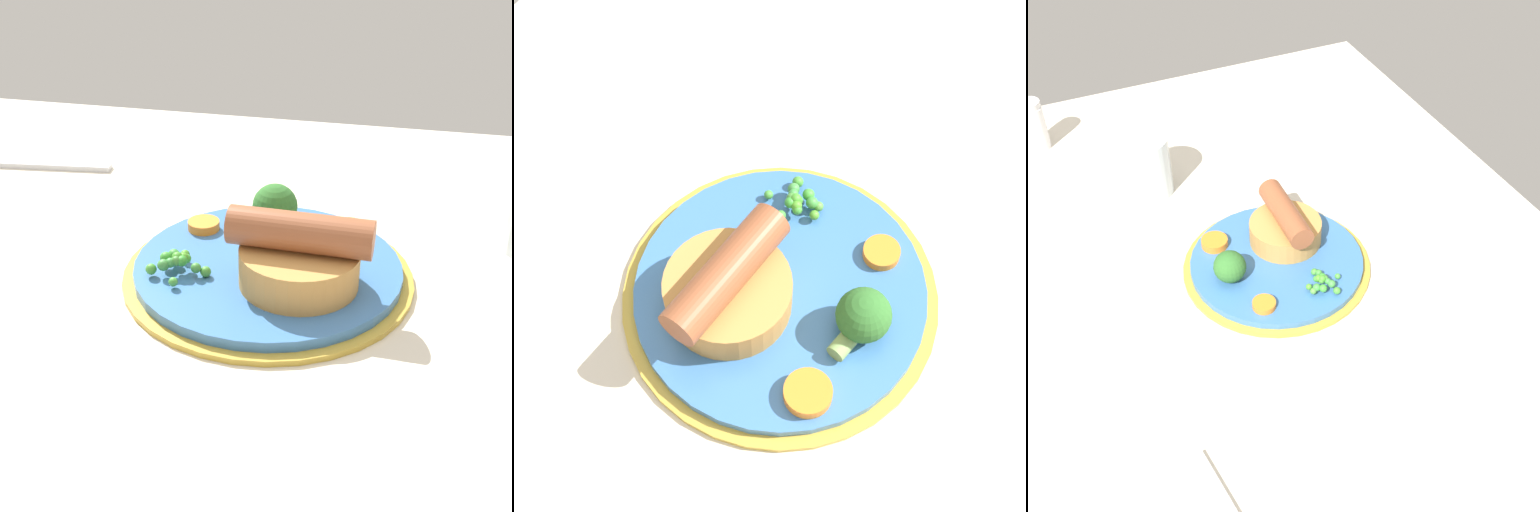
% 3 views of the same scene
% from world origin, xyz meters
% --- Properties ---
extents(dining_table, '(1.10, 0.80, 0.03)m').
position_xyz_m(dining_table, '(0.00, 0.00, 0.01)').
color(dining_table, beige).
rests_on(dining_table, ground).
extents(dinner_plate, '(0.25, 0.25, 0.01)m').
position_xyz_m(dinner_plate, '(0.01, -0.01, 0.04)').
color(dinner_plate, '#B79333').
rests_on(dinner_plate, dining_table).
extents(sausage_pudding, '(0.11, 0.10, 0.06)m').
position_xyz_m(sausage_pudding, '(0.04, -0.03, 0.07)').
color(sausage_pudding, '#BC8442').
rests_on(sausage_pudding, dinner_plate).
extents(pea_pile, '(0.05, 0.05, 0.02)m').
position_xyz_m(pea_pile, '(-0.06, -0.04, 0.05)').
color(pea_pile, '#3C8935').
rests_on(pea_pile, dinner_plate).
extents(broccoli_floret_far, '(0.06, 0.04, 0.04)m').
position_xyz_m(broccoli_floret_far, '(-0.00, 0.06, 0.06)').
color(broccoli_floret_far, '#2D6628').
rests_on(broccoli_floret_far, dinner_plate).
extents(carrot_slice_1, '(0.04, 0.04, 0.01)m').
position_xyz_m(carrot_slice_1, '(-0.06, 0.04, 0.05)').
color(carrot_slice_1, orange).
rests_on(carrot_slice_1, dinner_plate).
extents(carrot_slice_2, '(0.05, 0.05, 0.01)m').
position_xyz_m(carrot_slice_2, '(0.07, 0.06, 0.05)').
color(carrot_slice_2, orange).
rests_on(carrot_slice_2, dinner_plate).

